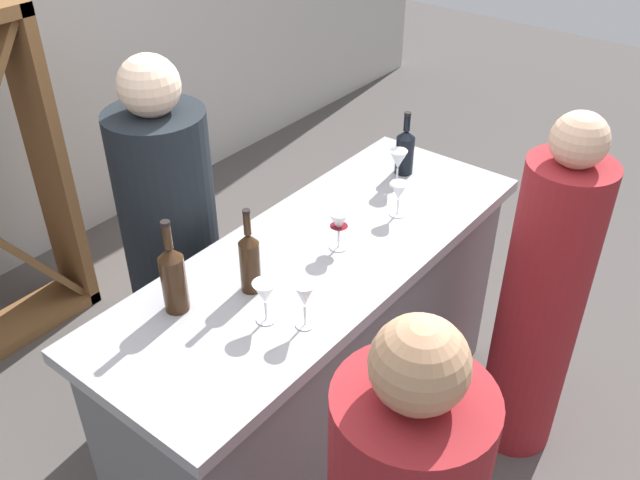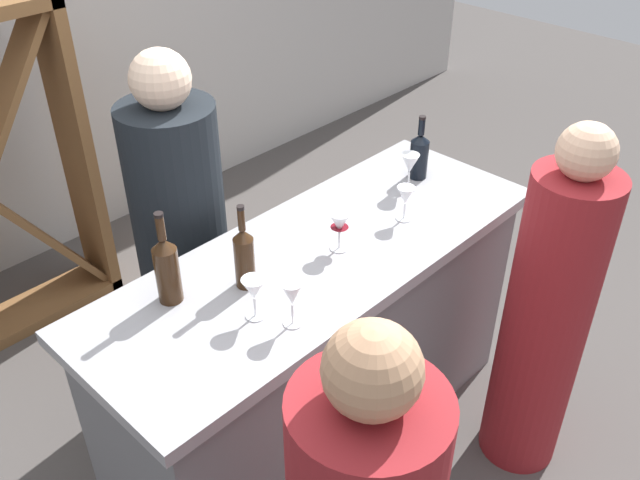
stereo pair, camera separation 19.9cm
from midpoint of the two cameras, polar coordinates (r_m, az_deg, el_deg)
The scene contains 12 objects.
ground_plane at distance 3.18m, azimuth -1.86°, elevation -15.50°, with size 12.00×12.00×0.00m, color #4C4744.
bar_counter at distance 2.82m, azimuth -2.05°, elevation -9.04°, with size 1.86×0.68×0.98m.
wine_bottle_leftmost_amber_brown at distance 2.25m, azimuth -14.48°, elevation -3.03°, with size 0.08×0.08×0.34m.
wine_bottle_second_left_amber_brown at distance 2.29m, azimuth -8.29°, elevation -1.74°, with size 0.07×0.07×0.31m.
wine_bottle_center_near_black at distance 2.97m, azimuth 5.09°, elevation 7.31°, with size 0.08×0.08×0.28m.
wine_glass_near_left at distance 2.13m, azimuth -3.98°, elevation -4.76°, with size 0.07×0.07×0.16m.
wine_glass_near_center at distance 2.16m, azimuth -7.20°, elevation -4.49°, with size 0.08×0.08×0.15m.
wine_glass_near_right at distance 2.67m, azimuth 4.37°, elevation 3.87°, with size 0.07×0.07×0.14m.
wine_glass_far_left at distance 2.47m, azimuth -0.74°, elevation 1.28°, with size 0.08×0.08×0.15m.
wine_glass_far_center at distance 2.86m, azimuth 4.45°, elevation 6.46°, with size 0.07×0.07×0.16m.
person_left_guest at distance 2.79m, azimuth 15.73°, elevation -5.37°, with size 0.38×0.38×1.52m.
person_right_guest at distance 2.95m, azimuth -13.77°, elevation -1.67°, with size 0.43×0.43×1.62m.
Camera 1 is at (-1.60, -1.27, 2.44)m, focal length 38.92 mm.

